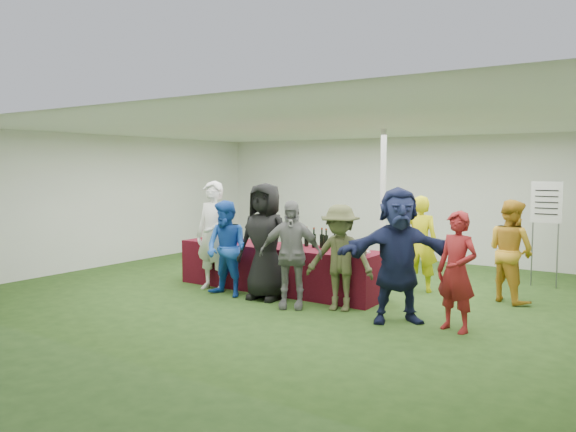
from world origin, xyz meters
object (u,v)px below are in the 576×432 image
Objects in this scene: dump_bucket at (359,250)px; customer_2 at (265,241)px; customer_4 at (340,258)px; customer_6 at (457,271)px; serving_table at (278,268)px; customer_5 at (398,255)px; customer_1 at (227,249)px; staff_pourer at (420,244)px; wine_list_sign at (546,210)px; staff_back at (511,251)px; customer_0 at (213,236)px; customer_3 at (291,254)px.

dump_bucket is 1.47m from customer_2.
customer_4 reaches higher than customer_6.
customer_5 is (2.40, -0.68, 0.52)m from serving_table.
customer_1 is 0.66m from customer_2.
staff_pourer is 1.05× the size of customer_6.
customer_6 is at bearing -6.51° from customer_2.
customer_2 is at bearing 33.51° from staff_pourer.
wine_list_sign is 1.19× the size of customer_1.
staff_back is (1.77, 1.54, -0.06)m from dump_bucket.
customer_5 reaches higher than customer_6.
staff_pourer is 0.89× the size of customer_5.
customer_1 reaches higher than serving_table.
customer_2 is at bearing -135.65° from wine_list_sign.
staff_back is at bearing 19.50° from customer_0.
staff_pourer is 2.38m from customer_3.
staff_pourer is 2.57m from customer_2.
customer_3 is 2.37m from customer_6.
staff_back is at bearing 25.69° from customer_2.
staff_pourer is (0.38, 1.45, -0.05)m from dump_bucket.
wine_list_sign is at bearing 55.81° from dump_bucket.
serving_table is 1.20m from customer_0.
staff_pourer is at bearing 42.23° from customer_1.
staff_pourer is 1.01× the size of customer_3.
wine_list_sign reaches higher than dump_bucket.
serving_table is at bearing 63.88° from customer_1.
dump_bucket is at bearing 58.32° from customer_4.
customer_1 is (-0.43, -0.80, 0.38)m from serving_table.
customer_1 reaches higher than dump_bucket.
customer_5 is (3.33, -0.14, -0.01)m from customer_0.
staff_back is 2.68m from customer_4.
wine_list_sign is 1.16× the size of staff_back.
customer_5 is (2.22, -0.07, -0.01)m from customer_2.
staff_back is (-0.25, -1.43, -0.54)m from wine_list_sign.
customer_6 is at bearing -20.99° from customer_3.
customer_0 is (-2.53, -0.33, 0.07)m from dump_bucket.
staff_back is 0.99× the size of customer_3.
customer_5 is (1.59, 0.16, 0.11)m from customer_3.
staff_back reaches higher than serving_table.
customer_0 is 1.01× the size of customer_5.
serving_table is 2.31× the size of staff_back.
customer_6 is (2.99, -0.06, -0.15)m from customer_2.
customer_3 is at bearing 149.27° from customer_5.
wine_list_sign reaches higher than serving_table.
customer_0 is (-4.30, -1.86, 0.13)m from staff_back.
customer_4 is (0.66, 0.27, -0.03)m from customer_3.
customer_4 is (-2.14, -3.32, -0.56)m from wine_list_sign.
customer_1 is 0.97× the size of customer_3.
staff_pourer is at bearing 62.20° from customer_4.
customer_6 is (-0.20, -1.98, -0.03)m from staff_back.
customer_5 reaches higher than customer_3.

